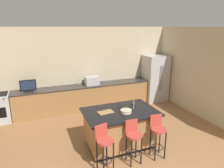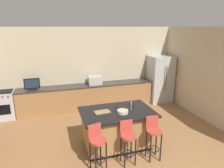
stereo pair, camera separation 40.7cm
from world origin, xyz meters
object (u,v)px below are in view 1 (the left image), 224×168
microwave (92,81)px  bar_stool_center (133,138)px  refrigerator (155,78)px  fruit_bowl (126,111)px  cutting_board (106,112)px  bar_stool_left (104,145)px  tv_monitor (28,86)px  bar_stool_right (158,133)px  tv_remote (133,105)px  kitchen_island (120,128)px  cell_phone (121,108)px

microwave → bar_stool_center: microwave is taller
refrigerator → bar_stool_center: (-2.66, -3.25, -0.34)m
fruit_bowl → cutting_board: bearing=157.4°
bar_stool_left → fruit_bowl: (0.78, 0.61, 0.36)m
tv_monitor → bar_stool_center: size_ratio=0.51×
bar_stool_right → cutting_board: bearing=145.9°
bar_stool_left → tv_remote: bearing=25.6°
kitchen_island → cell_phone: cell_phone is taller
bar_stool_left → tv_monitor: bearing=98.6°
bar_stool_left → bar_stool_right: size_ratio=1.01×
refrigerator → bar_stool_left: size_ratio=1.82×
bar_stool_right → cell_phone: (-0.52, 0.91, 0.34)m
tv_monitor → tv_remote: 3.47m
fruit_bowl → refrigerator: bearing=46.1°
cell_phone → tv_remote: bearing=-26.2°
tv_remote → bar_stool_left: bearing=-157.5°
microwave → tv_remote: size_ratio=2.82×
tv_remote → fruit_bowl: bearing=-154.5°
bar_stool_center → fruit_bowl: fruit_bowl is taller
tv_remote → cutting_board: 0.86m
bar_stool_right → fruit_bowl: (-0.52, 0.59, 0.37)m
bar_stool_left → cutting_board: (0.32, 0.80, 0.34)m
bar_stool_center → cell_phone: (0.09, 0.89, 0.36)m
kitchen_island → cell_phone: size_ratio=11.82×
bar_stool_left → bar_stool_right: (1.29, 0.02, -0.01)m
bar_stool_center → bar_stool_right: bearing=-2.1°
bar_stool_right → cell_phone: 1.10m
bar_stool_center → fruit_bowl: 0.70m
refrigerator → bar_stool_right: (-2.06, -3.27, -0.32)m
microwave → bar_stool_center: bearing=-90.8°
fruit_bowl → cutting_board: 0.49m
fruit_bowl → tv_remote: fruit_bowl is taller
tv_monitor → cell_phone: bearing=-47.8°
refrigerator → fruit_bowl: size_ratio=6.85×
kitchen_island → refrigerator: size_ratio=0.97×
kitchen_island → refrigerator: refrigerator is taller
kitchen_island → bar_stool_left: size_ratio=1.76×
tv_monitor → fruit_bowl: size_ratio=1.85×
bar_stool_center → bar_stool_right: bar_stool_right is taller
kitchen_island → tv_remote: bearing=24.9°
kitchen_island → bar_stool_center: bar_stool_center is taller
bar_stool_left → tv_remote: 1.55m
refrigerator → cutting_board: size_ratio=4.95×
kitchen_island → microwave: microwave is taller
bar_stool_left → cell_phone: 1.25m
tv_monitor → fruit_bowl: bearing=-51.3°
tv_monitor → bar_stool_center: 3.91m
cell_phone → tv_remote: (0.39, 0.04, 0.01)m
tv_monitor → cutting_board: tv_monitor is taller
microwave → tv_remote: (0.43, -2.40, -0.11)m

